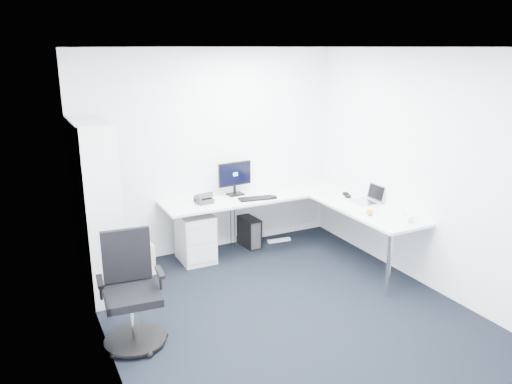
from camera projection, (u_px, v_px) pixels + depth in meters
name	position (u px, v px, depth m)	size (l,w,h in m)	color
ground	(288.00, 314.00, 5.24)	(4.20, 4.20, 0.00)	black
ceiling	(293.00, 47.00, 4.49)	(4.20, 4.20, 0.00)	white
wall_back	(211.00, 152.00, 6.66)	(3.60, 0.02, 2.70)	white
wall_front	(464.00, 276.00, 3.06)	(3.60, 0.02, 2.70)	white
wall_left	(101.00, 218.00, 4.09)	(0.02, 4.20, 2.70)	white
wall_right	(428.00, 171.00, 5.64)	(0.02, 4.20, 2.70)	white
l_desk	(271.00, 230.00, 6.57)	(2.67, 1.50, 0.78)	silver
drawer_pedestal	(195.00, 237.00, 6.50)	(0.42, 0.52, 0.64)	silver
bookshelf	(96.00, 209.00, 5.51)	(0.38, 0.98, 1.97)	silver
task_chair	(132.00, 293.00, 4.57)	(0.60, 0.60, 1.07)	black
black_pc_tower	(249.00, 232.00, 7.02)	(0.19, 0.42, 0.41)	black
beige_pc_tower	(144.00, 256.00, 6.24)	(0.18, 0.40, 0.38)	beige
power_strip	(279.00, 240.00, 7.20)	(0.34, 0.06, 0.04)	white
monitor	(235.00, 178.00, 6.68)	(0.48, 0.16, 0.47)	black
black_keyboard	(256.00, 198.00, 6.54)	(0.46, 0.16, 0.02)	black
mouse	(274.00, 197.00, 6.59)	(0.06, 0.09, 0.03)	black
desk_phone	(204.00, 198.00, 6.38)	(0.20, 0.20, 0.14)	#2E2E30
laptop	(364.00, 194.00, 6.37)	(0.32, 0.31, 0.23)	silver
white_keyboard	(355.00, 207.00, 6.20)	(0.13, 0.46, 0.02)	white
headphones	(347.00, 194.00, 6.68)	(0.12, 0.20, 0.05)	black
orange_fruit	(370.00, 212.00, 5.91)	(0.07, 0.07, 0.07)	orange
tissue_box	(402.00, 217.00, 5.73)	(0.12, 0.23, 0.08)	white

